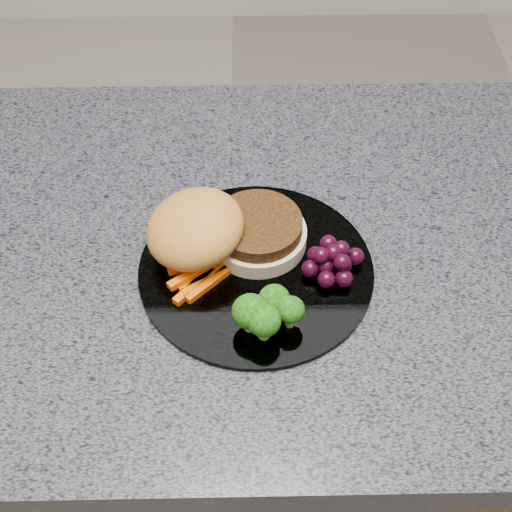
{
  "coord_description": "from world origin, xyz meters",
  "views": [
    {
      "loc": [
        0.05,
        -0.55,
        1.51
      ],
      "look_at": [
        0.05,
        -0.04,
        0.93
      ],
      "focal_mm": 50.0,
      "sensor_mm": 36.0,
      "label": 1
    }
  ],
  "objects": [
    {
      "name": "island_cabinet",
      "position": [
        0.0,
        0.0,
        0.43
      ],
      "size": [
        1.2,
        0.6,
        0.86
      ],
      "primitive_type": "cube",
      "color": "brown",
      "rests_on": "ground"
    },
    {
      "name": "countertop",
      "position": [
        0.0,
        0.0,
        0.88
      ],
      "size": [
        1.2,
        0.6,
        0.04
      ],
      "primitive_type": "cube",
      "color": "#4F4F59",
      "rests_on": "island_cabinet"
    },
    {
      "name": "plate",
      "position": [
        0.05,
        -0.04,
        0.9
      ],
      "size": [
        0.26,
        0.26,
        0.01
      ],
      "primitive_type": "cylinder",
      "color": "white",
      "rests_on": "countertop"
    },
    {
      "name": "burger",
      "position": [
        0.01,
        -0.01,
        0.93
      ],
      "size": [
        0.2,
        0.14,
        0.06
      ],
      "rotation": [
        0.0,
        0.0,
        0.22
      ],
      "color": "beige",
      "rests_on": "plate"
    },
    {
      "name": "grape_bunch",
      "position": [
        0.14,
        -0.05,
        0.92
      ],
      "size": [
        0.07,
        0.06,
        0.03
      ],
      "rotation": [
        0.0,
        0.0,
        -0.16
      ],
      "color": "black",
      "rests_on": "plate"
    },
    {
      "name": "broccoli",
      "position": [
        0.06,
        -0.12,
        0.93
      ],
      "size": [
        0.07,
        0.06,
        0.05
      ],
      "rotation": [
        0.0,
        0.0,
        0.37
      ],
      "color": "#629435",
      "rests_on": "plate"
    },
    {
      "name": "carrot_sticks",
      "position": [
        -0.01,
        -0.06,
        0.91
      ],
      "size": [
        0.07,
        0.07,
        0.02
      ],
      "rotation": [
        0.0,
        0.0,
        0.38
      ],
      "color": "#E25303",
      "rests_on": "plate"
    }
  ]
}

